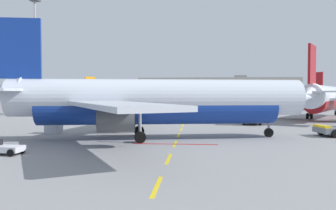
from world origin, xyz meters
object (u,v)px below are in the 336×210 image
at_px(airliner_far_right, 326,98).
at_px(ground_power_truck, 250,113).
at_px(airliner_foreground, 153,101).
at_px(uld_cargo_container, 54,127).
at_px(apron_light_mast_near, 35,43).
at_px(airliner_far_center, 58,100).

xyz_separation_m(airliner_far_right, ground_power_truck, (-15.63, -11.34, -2.27)).
xyz_separation_m(airliner_foreground, uld_cargo_container, (-12.34, 3.63, -3.15)).
bearing_deg(apron_light_mast_near, airliner_far_right, -2.20).
height_order(airliner_far_center, ground_power_truck, airliner_far_center).
distance_m(airliner_foreground, airliner_far_center, 55.83).
bearing_deg(airliner_far_center, apron_light_mast_near, -83.16).
bearing_deg(ground_power_truck, airliner_foreground, -124.87).
bearing_deg(ground_power_truck, airliner_far_right, 35.97).
bearing_deg(airliner_far_right, ground_power_truck, -144.03).
bearing_deg(ground_power_truck, airliner_far_center, 146.44).
xyz_separation_m(airliner_far_right, apron_light_mast_near, (-56.88, 2.19, 11.13)).
distance_m(airliner_foreground, airliner_far_right, 41.09).
bearing_deg(apron_light_mast_near, airliner_foreground, -48.23).
xyz_separation_m(airliner_foreground, airliner_far_right, (28.41, 29.69, -0.04)).
bearing_deg(ground_power_truck, apron_light_mast_near, 161.85).
height_order(ground_power_truck, uld_cargo_container, ground_power_truck).
bearing_deg(airliner_foreground, airliner_far_right, 46.26).
xyz_separation_m(airliner_far_center, uld_cargo_container, (17.93, -43.28, -2.22)).
relative_size(airliner_far_center, airliner_far_right, 0.76).
bearing_deg(apron_light_mast_near, uld_cargo_container, -60.27).
xyz_separation_m(ground_power_truck, apron_light_mast_near, (-41.25, 13.53, 13.40)).
bearing_deg(airliner_far_right, uld_cargo_container, -147.40).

